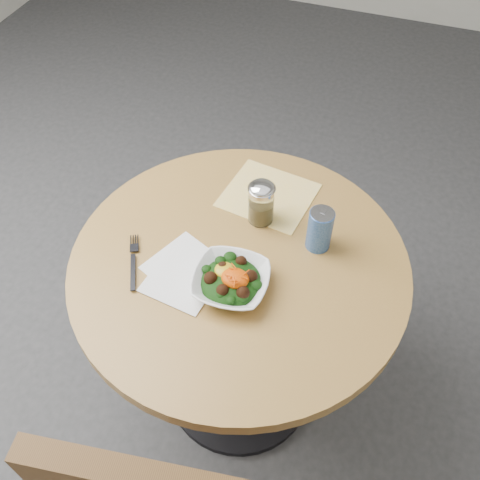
# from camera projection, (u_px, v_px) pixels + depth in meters

# --- Properties ---
(ground) EXTENTS (6.00, 6.00, 0.00)m
(ground) POSITION_uv_depth(u_px,v_px,m) (239.00, 385.00, 1.98)
(ground) COLOR #303133
(ground) RESTS_ON ground
(table) EXTENTS (0.90, 0.90, 0.75)m
(table) POSITION_uv_depth(u_px,v_px,m) (239.00, 302.00, 1.56)
(table) COLOR black
(table) RESTS_ON ground
(cloth_napkin) EXTENTS (0.28, 0.26, 0.00)m
(cloth_napkin) POSITION_uv_depth(u_px,v_px,m) (268.00, 195.00, 1.56)
(cloth_napkin) COLOR #F3AF0C
(cloth_napkin) RESTS_ON table
(paper_napkins) EXTENTS (0.23, 0.25, 0.00)m
(paper_napkins) POSITION_uv_depth(u_px,v_px,m) (184.00, 272.00, 1.38)
(paper_napkins) COLOR white
(paper_napkins) RESTS_ON table
(salad_bowl) EXTENTS (0.20, 0.20, 0.07)m
(salad_bowl) POSITION_uv_depth(u_px,v_px,m) (231.00, 281.00, 1.33)
(salad_bowl) COLOR white
(salad_bowl) RESTS_ON table
(fork) EXTENTS (0.10, 0.18, 0.00)m
(fork) POSITION_uv_depth(u_px,v_px,m) (134.00, 260.00, 1.40)
(fork) COLOR black
(fork) RESTS_ON table
(spice_shaker) EXTENTS (0.08, 0.08, 0.14)m
(spice_shaker) POSITION_uv_depth(u_px,v_px,m) (261.00, 203.00, 1.45)
(spice_shaker) COLOR silver
(spice_shaker) RESTS_ON table
(beverage_can) EXTENTS (0.07, 0.07, 0.13)m
(beverage_can) POSITION_uv_depth(u_px,v_px,m) (320.00, 229.00, 1.39)
(beverage_can) COLOR navy
(beverage_can) RESTS_ON table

